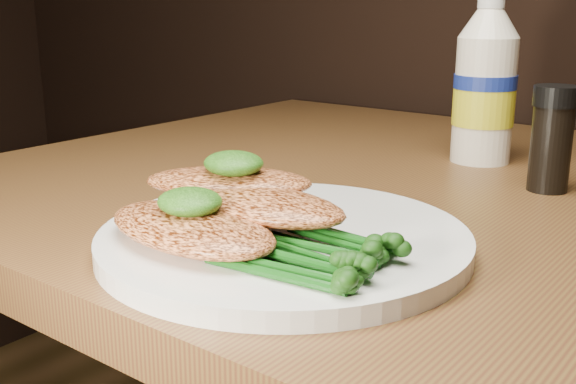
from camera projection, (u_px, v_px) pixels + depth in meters
The scene contains 9 objects.
plate at pixel (284, 239), 0.53m from camera, with size 0.28×0.28×0.01m, color white.
chicken_front at pixel (191, 228), 0.49m from camera, with size 0.15×0.08×0.02m, color #EF864C.
chicken_mid at pixel (259, 204), 0.52m from camera, with size 0.15×0.07×0.02m, color #EF864C.
chicken_back at pixel (229, 182), 0.56m from camera, with size 0.14×0.07×0.02m, color #EF864C.
pesto_front at pixel (190, 202), 0.49m from camera, with size 0.05×0.05×0.02m, color black.
pesto_back at pixel (234, 163), 0.55m from camera, with size 0.05×0.05×0.02m, color black.
broccolini_bundle at pixel (312, 244), 0.46m from camera, with size 0.14×0.11×0.02m, color #104910, non-canonical shape.
mayo_bottle at pixel (486, 76), 0.79m from camera, with size 0.07×0.07×0.20m, color white, non-canonical shape.
pepper_grinder at pixel (552, 139), 0.68m from camera, with size 0.04×0.04×0.10m, color black, non-canonical shape.
Camera 1 is at (0.19, 0.41, 0.93)m, focal length 43.15 mm.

